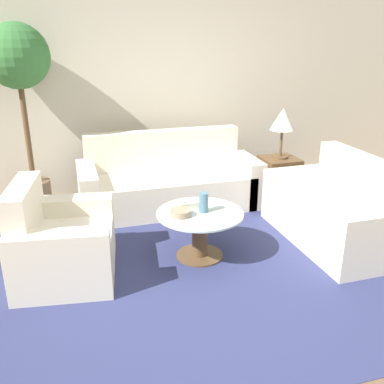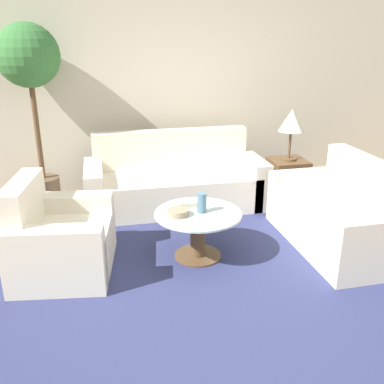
{
  "view_description": "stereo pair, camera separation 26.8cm",
  "coord_description": "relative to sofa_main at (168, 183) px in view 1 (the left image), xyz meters",
  "views": [
    {
      "loc": [
        -1.08,
        -2.66,
        1.95
      ],
      "look_at": [
        -0.01,
        0.95,
        0.55
      ],
      "focal_mm": 40.0,
      "sensor_mm": 36.0,
      "label": 1
    },
    {
      "loc": [
        -0.82,
        -2.73,
        1.95
      ],
      "look_at": [
        -0.01,
        0.95,
        0.55
      ],
      "focal_mm": 40.0,
      "sensor_mm": 36.0,
      "label": 2
    }
  ],
  "objects": [
    {
      "name": "potted_plant",
      "position": [
        -1.53,
        0.31,
        1.25
      ],
      "size": [
        0.69,
        0.69,
        2.07
      ],
      "color": "brown",
      "rests_on": "ground_plane"
    },
    {
      "name": "side_table",
      "position": [
        1.36,
        -0.18,
        -0.01
      ],
      "size": [
        0.42,
        0.42,
        0.52
      ],
      "color": "brown",
      "rests_on": "ground_plane"
    },
    {
      "name": "rug",
      "position": [
        -0.03,
        -1.34,
        -0.27
      ],
      "size": [
        3.72,
        3.5,
        0.01
      ],
      "color": "navy",
      "rests_on": "ground_plane"
    },
    {
      "name": "sofa_main",
      "position": [
        0.0,
        0.0,
        0.0
      ],
      "size": [
        2.07,
        0.85,
        0.86
      ],
      "color": "beige",
      "rests_on": "ground_plane"
    },
    {
      "name": "vase",
      "position": [
        0.01,
        -1.33,
        0.26
      ],
      "size": [
        0.08,
        0.08,
        0.18
      ],
      "color": "slate",
      "rests_on": "coffee_table"
    },
    {
      "name": "ground_plane",
      "position": [
        -0.02,
        -2.04,
        -0.28
      ],
      "size": [
        14.0,
        14.0,
        0.0
      ],
      "primitive_type": "plane",
      "color": "brown"
    },
    {
      "name": "armchair",
      "position": [
        -1.26,
        -1.29,
        -0.0
      ],
      "size": [
        0.9,
        1.04,
        0.83
      ],
      "rotation": [
        0.0,
        0.0,
        1.43
      ],
      "color": "beige",
      "rests_on": "ground_plane"
    },
    {
      "name": "table_lamp",
      "position": [
        1.36,
        -0.18,
        0.71
      ],
      "size": [
        0.3,
        0.3,
        0.61
      ],
      "color": "brown",
      "rests_on": "side_table"
    },
    {
      "name": "wall_back",
      "position": [
        -0.02,
        0.69,
        1.02
      ],
      "size": [
        10.0,
        0.06,
        2.6
      ],
      "color": "beige",
      "rests_on": "ground_plane"
    },
    {
      "name": "coffee_table",
      "position": [
        -0.03,
        -1.34,
        0.01
      ],
      "size": [
        0.79,
        0.79,
        0.44
      ],
      "color": "brown",
      "rests_on": "ground_plane"
    },
    {
      "name": "bowl",
      "position": [
        -0.21,
        -1.36,
        0.2
      ],
      "size": [
        0.19,
        0.19,
        0.06
      ],
      "color": "gray",
      "rests_on": "coffee_table"
    },
    {
      "name": "loveseat",
      "position": [
        1.41,
        -1.38,
        -0.0
      ],
      "size": [
        0.82,
        1.49,
        0.84
      ],
      "rotation": [
        0.0,
        0.0,
        -1.56
      ],
      "color": "beige",
      "rests_on": "ground_plane"
    },
    {
      "name": "book_stack",
      "position": [
        -0.08,
        -1.17,
        0.19
      ],
      "size": [
        0.21,
        0.14,
        0.05
      ],
      "rotation": [
        0.0,
        0.0,
        0.06
      ],
      "color": "beige",
      "rests_on": "coffee_table"
    }
  ]
}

